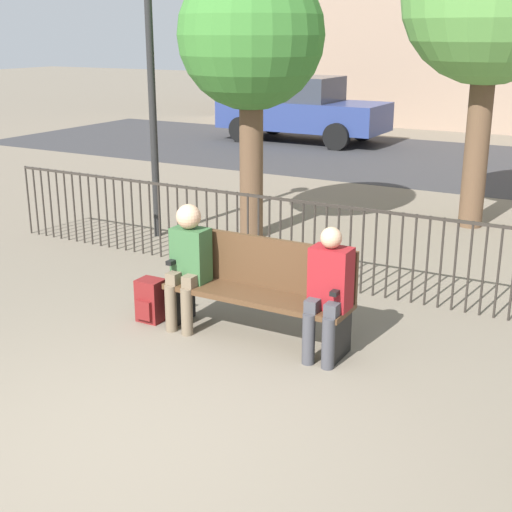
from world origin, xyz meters
TOP-DOWN VIEW (x-y plane):
  - ground_plane at (0.00, 0.00)m, footprint 80.00×80.00m
  - park_bench at (0.00, 2.07)m, footprint 1.77×0.45m
  - seated_person_0 at (-0.70, 1.94)m, footprint 0.34×0.39m
  - seated_person_1 at (0.72, 1.94)m, footprint 0.34×0.39m
  - backpack at (-1.11, 1.87)m, footprint 0.24×0.25m
  - fence_railing at (-0.02, 3.58)m, footprint 9.01×0.03m
  - tree_0 at (-1.72, 4.93)m, footprint 1.89×1.89m
  - lamp_post at (-2.88, 4.35)m, footprint 0.28×0.28m
  - street_surface at (0.00, 12.00)m, footprint 24.00×6.00m
  - parked_car_0 at (-5.05, 13.25)m, footprint 4.20×1.94m

SIDE VIEW (x-z plane):
  - ground_plane at x=0.00m, z-range 0.00..0.00m
  - street_surface at x=0.00m, z-range 0.00..0.01m
  - backpack at x=-1.11m, z-range 0.00..0.42m
  - park_bench at x=0.00m, z-range 0.03..0.95m
  - fence_railing at x=-0.02m, z-range 0.08..1.03m
  - seated_person_1 at x=0.72m, z-range 0.06..1.23m
  - seated_person_0 at x=-0.70m, z-range 0.08..1.28m
  - parked_car_0 at x=-5.05m, z-range 0.03..1.65m
  - lamp_post at x=-2.88m, z-range 0.57..3.98m
  - tree_0 at x=-1.72m, z-range 0.81..4.41m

